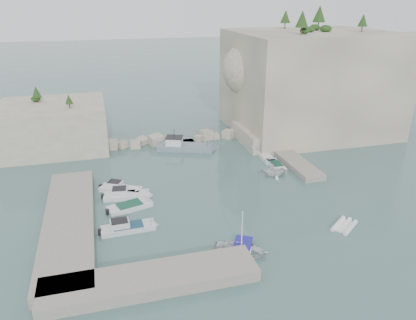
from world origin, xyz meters
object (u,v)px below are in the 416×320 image
object	(u,v)px
motorboat_c	(130,209)
tender_east_d	(265,153)
motorboat_b	(127,198)
motorboat_a	(121,191)
motorboat_d	(128,230)
tender_east_b	(276,167)
tender_east_a	(274,176)
tender_east_c	(266,159)
work_boat	(185,150)
rowboat	(241,254)
inflatable_dinghy	(344,227)

from	to	relation	value
motorboat_c	tender_east_d	distance (m)	25.12
motorboat_b	tender_east_d	size ratio (longest dim) A/B	1.15
motorboat_a	motorboat_d	distance (m)	9.37
tender_east_b	tender_east_d	distance (m)	5.74
motorboat_a	tender_east_b	distance (m)	21.80
motorboat_c	tender_east_a	world-z (taller)	tender_east_a
motorboat_b	motorboat_d	xyz separation A→B (m)	(-0.48, -7.47, 0.00)
tender_east_c	motorboat_d	bearing A→B (deg)	128.34
motorboat_a	tender_east_c	size ratio (longest dim) A/B	1.18
tender_east_c	tender_east_d	size ratio (longest dim) A/B	0.94
tender_east_a	tender_east_c	xyz separation A→B (m)	(1.37, 5.86, 0.00)
tender_east_d	work_boat	xyz separation A→B (m)	(-11.59, 4.50, 0.00)
tender_east_b	work_boat	xyz separation A→B (m)	(-10.86, 10.20, 0.00)
tender_east_c	tender_east_d	xyz separation A→B (m)	(0.83, 2.49, 0.00)
motorboat_b	rowboat	size ratio (longest dim) A/B	1.19
rowboat	tender_east_c	distance (m)	24.52
motorboat_c	tender_east_c	size ratio (longest dim) A/B	1.12
motorboat_b	tender_east_d	xyz separation A→B (m)	(21.89, 9.62, 0.00)
motorboat_d	tender_east_c	xyz separation A→B (m)	(21.54, 14.60, 0.00)
work_boat	tender_east_d	bearing A→B (deg)	-1.06
motorboat_b	tender_east_a	world-z (taller)	tender_east_a
motorboat_d	rowboat	size ratio (longest dim) A/B	1.22
inflatable_dinghy	tender_east_d	bearing A→B (deg)	51.36
motorboat_d	rowboat	world-z (taller)	motorboat_d
tender_east_c	tender_east_a	bearing A→B (deg)	171.02
motorboat_d	motorboat_b	bearing A→B (deg)	84.23
motorboat_a	tender_east_a	distance (m)	20.25
tender_east_d	work_boat	world-z (taller)	work_boat
tender_east_c	inflatable_dinghy	bearing A→B (deg)	-174.86
motorboat_d	rowboat	bearing A→B (deg)	-37.32
motorboat_a	rowboat	size ratio (longest dim) A/B	1.15
tender_east_c	motorboat_a	bearing A→B (deg)	107.82
tender_east_a	tender_east_c	size ratio (longest dim) A/B	0.70
motorboat_b	work_boat	distance (m)	17.48
rowboat	tender_east_a	size ratio (longest dim) A/B	1.46
tender_east_b	tender_east_c	size ratio (longest dim) A/B	0.95
motorboat_d	tender_east_d	bearing A→B (deg)	35.26
motorboat_b	work_boat	world-z (taller)	work_boat
motorboat_a	tender_east_d	world-z (taller)	tender_east_d
rowboat	tender_east_a	distance (m)	18.78
inflatable_dinghy	work_boat	bearing A→B (deg)	74.99
motorboat_c	motorboat_a	bearing A→B (deg)	80.79
motorboat_a	inflatable_dinghy	xyz separation A→B (m)	(21.93, -14.75, 0.00)
motorboat_d	tender_east_d	distance (m)	28.15
motorboat_d	motorboat_c	size ratio (longest dim) A/B	1.11
inflatable_dinghy	tender_east_a	world-z (taller)	tender_east_a
motorboat_c	tender_east_c	xyz separation A→B (m)	(20.98, 9.97, 0.00)
motorboat_b	tender_east_d	bearing A→B (deg)	30.67
motorboat_a	inflatable_dinghy	bearing A→B (deg)	-5.74
motorboat_b	motorboat_d	size ratio (longest dim) A/B	0.98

